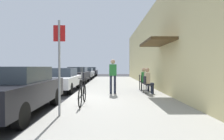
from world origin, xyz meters
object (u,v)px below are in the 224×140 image
parked_car_1 (62,79)px  seated_patron_1 (145,78)px  parked_car_0 (16,90)px  parked_car_4 (91,71)px  street_sign (59,60)px  parking_meter (82,79)px  parked_car_3 (86,73)px  cafe_chair_1 (144,82)px  parked_car_2 (78,75)px  bicycle_0 (82,94)px  cafe_chair_0 (147,83)px  pedestrian_standing (113,74)px  cafe_chair_2 (142,81)px  seated_patron_0 (148,80)px

parked_car_1 → seated_patron_1: 4.91m
parked_car_0 → seated_patron_1: size_ratio=3.41×
parked_car_4 → street_sign: 23.92m
parked_car_1 → parked_car_0: bearing=-90.0°
parked_car_4 → parking_meter: (1.55, -20.12, 0.15)m
parked_car_3 → cafe_chair_1: bearing=-68.9°
parked_car_4 → cafe_chair_1: size_ratio=5.06×
parked_car_1 → seated_patron_1: seated_patron_1 is taller
parked_car_2 → bicycle_0: bearing=-79.5°
cafe_chair_1 → seated_patron_1: 0.20m
parked_car_0 → bicycle_0: 2.10m
parked_car_2 → parked_car_4: bearing=90.0°
cafe_chair_0 → pedestrian_standing: size_ratio=0.51×
bicycle_0 → parked_car_0: bearing=-156.8°
parked_car_0 → pedestrian_standing: (3.04, 3.49, 0.36)m
cafe_chair_0 → pedestrian_standing: 1.79m
parked_car_2 → pedestrian_standing: pedestrian_standing is taller
parking_meter → cafe_chair_0: bearing=8.2°
pedestrian_standing → street_sign: bearing=-110.4°
cafe_chair_1 → pedestrian_standing: 2.05m
cafe_chair_2 → parking_meter: bearing=-147.3°
seated_patron_0 → cafe_chair_2: bearing=92.1°
parking_meter → street_sign: size_ratio=0.51×
cafe_chair_0 → bicycle_0: bearing=-136.2°
parked_car_0 → parking_meter: parked_car_0 is taller
parking_meter → cafe_chair_1: bearing=23.9°
parked_car_0 → street_sign: size_ratio=1.69×
parked_car_3 → seated_patron_0: size_ratio=3.41×
parked_car_0 → seated_patron_1: bearing=42.9°
parked_car_4 → parked_car_3: bearing=-90.0°
parking_meter → street_sign: street_sign is taller
parked_car_0 → seated_patron_1: 6.58m
street_sign → seated_patron_0: size_ratio=2.02×
parked_car_0 → parked_car_3: (0.00, 16.80, -0.06)m
cafe_chair_1 → parked_car_3: bearing=111.1°
bicycle_0 → parking_meter: bearing=99.2°
parked_car_0 → cafe_chair_0: (4.75, 3.54, -0.13)m
seated_patron_0 → cafe_chair_2: (-0.06, 1.59, -0.19)m
parked_car_0 → parked_car_4: parked_car_0 is taller
bicycle_0 → seated_patron_1: bearing=51.6°
parked_car_0 → cafe_chair_2: 7.00m
cafe_chair_2 → pedestrian_standing: 2.43m
cafe_chair_1 → seated_patron_0: bearing=-86.5°
pedestrian_standing → parked_car_0: bearing=-131.0°
parked_car_2 → seated_patron_1: parked_car_2 is taller
cafe_chair_2 → pedestrian_standing: size_ratio=0.51×
cafe_chair_1 → seated_patron_1: bearing=-14.7°
parked_car_2 → cafe_chair_2: 7.65m
parked_car_0 → cafe_chair_2: (4.76, 5.14, -0.13)m
parked_car_2 → cafe_chair_2: parked_car_2 is taller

